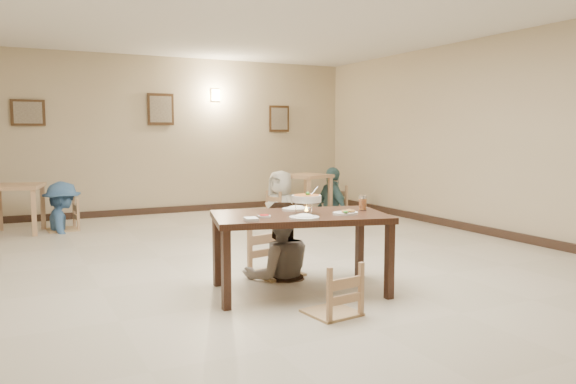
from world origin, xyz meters
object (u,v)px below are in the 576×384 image
curry_warmer (306,199)px  bg_chair_rl (281,192)px  bg_table_right (307,181)px  bg_diner_d (333,167)px  main_table (300,222)px  main_diner (279,202)px  bg_table_left (16,193)px  bg_diner_b (61,182)px  chair_far (276,229)px  bg_diner_c (281,171)px  bg_chair_lr (62,200)px  bg_chair_rr (333,187)px  drink_glass (363,203)px  chair_near (332,264)px

curry_warmer → bg_chair_rl: (2.06, 4.85, -0.49)m
bg_table_right → bg_diner_d: bearing=-0.3°
main_table → main_diner: bearing=97.2°
main_table → curry_warmer: bearing=-34.4°
bg_table_left → bg_chair_rl: 4.53m
bg_table_left → bg_diner_b: 0.68m
chair_far → bg_diner_c: size_ratio=0.61×
main_table → bg_chair_lr: bg_chair_lr is taller
main_table → bg_chair_rr: 5.78m
main_table → bg_table_left: size_ratio=1.97×
curry_warmer → bg_chair_rl: bearing=67.0°
main_diner → bg_diner_d: bg_diner_d is taller
drink_glass → bg_chair_rr: 5.48m
bg_table_left → bg_chair_lr: bearing=-2.6°
bg_chair_rl → bg_diner_b: (-3.87, -0.00, 0.35)m
bg_table_left → bg_chair_lr: bg_chair_lr is taller
drink_glass → bg_chair_lr: (-2.46, 4.85, -0.36)m
curry_warmer → bg_diner_c: bg_diner_c is taller
main_diner → bg_chair_rl: size_ratio=1.87×
bg_diner_b → main_diner: bearing=-159.3°
chair_near → bg_chair_rr: 6.42m
main_table → drink_glass: (0.69, -0.06, 0.15)m
chair_far → bg_table_left: (-2.50, 4.12, 0.11)m
bg_diner_b → bg_diner_d: (5.01, -0.02, 0.09)m
bg_chair_rl → bg_table_left: bearing=69.1°
bg_chair_rr → bg_chair_rl: bearing=-92.3°
main_diner → bg_diner_b: (-1.84, 4.18, -0.03)m
bg_diner_b → bg_diner_d: bearing=-93.1°
bg_diner_c → bg_diner_d: 1.14m
bg_table_right → drink_glass: bearing=-112.3°
bg_chair_rr → bg_diner_d: bearing=-46.5°
drink_glass → bg_diner_b: size_ratio=0.10×
chair_far → drink_glass: chair_far is taller
main_table → bg_table_left: bearing=130.4°
main_table → bg_diner_d: 5.78m
main_table → chair_near: chair_near is taller
bg_chair_lr → bg_chair_rr: bg_chair_rr is taller
chair_near → bg_diner_c: size_ratio=0.52×
bg_diner_c → chair_far: bearing=-43.5°
bg_chair_rl → bg_diner_c: bg_diner_c is taller
bg_table_right → bg_diner_d: size_ratio=0.55×
bg_chair_rl → chair_far: bearing=133.1°
bg_chair_lr → bg_table_right: bearing=86.1°
main_table → bg_diner_b: bg_diner_b is taller
chair_near → bg_diner_c: 5.94m
main_diner → bg_diner_b: main_diner is taller
drink_glass → bg_diner_c: size_ratio=0.09×
drink_glass → bg_diner_d: (2.56, 4.83, 0.03)m
chair_near → bg_diner_c: bg_diner_c is taller
bg_chair_rl → bg_chair_rr: bearing=-111.3°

